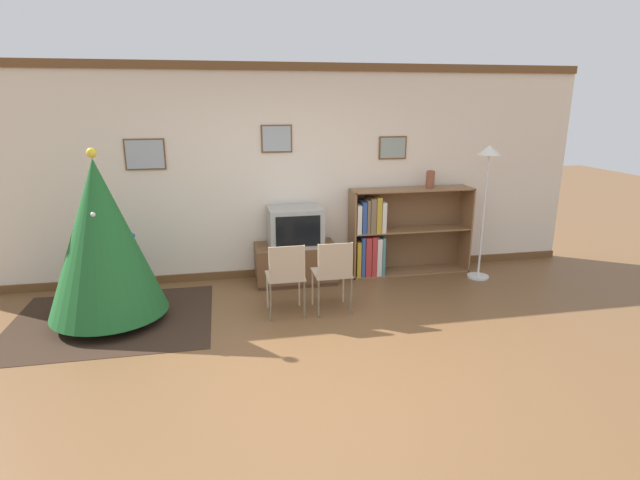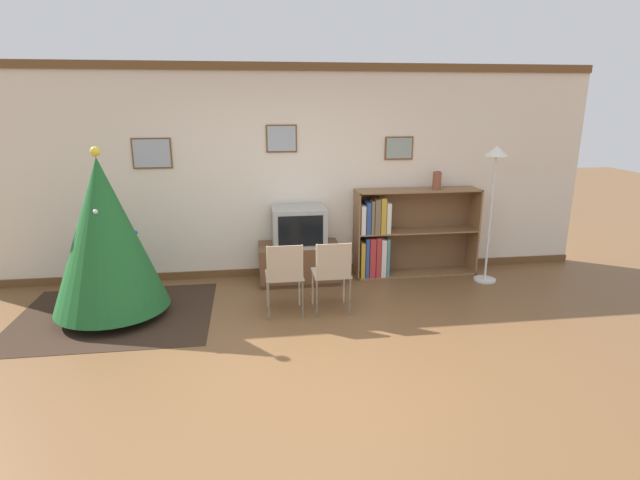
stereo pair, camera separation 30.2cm
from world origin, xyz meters
name	(u,v)px [view 1 (the left image)]	position (x,y,z in m)	size (l,w,h in m)	color
ground_plane	(317,369)	(0.00, 0.00, 0.00)	(24.00, 24.00, 0.00)	brown
wall_back	(279,174)	(0.00, 2.52, 1.35)	(8.11, 0.11, 2.70)	silver
area_rug	(112,320)	(-1.95, 1.39, 0.00)	(2.07, 1.69, 0.01)	#332319
christmas_tree	(102,238)	(-1.95, 1.39, 0.91)	(1.18, 1.18, 1.81)	maroon
tv_console	(296,263)	(0.15, 2.19, 0.25)	(1.02, 0.54, 0.49)	#4C311E
television	(295,227)	(0.15, 2.18, 0.73)	(0.66, 0.51, 0.48)	#9E9E99
folding_chair_left	(286,275)	(-0.11, 1.14, 0.47)	(0.40, 0.40, 0.82)	tan
folding_chair_right	(333,272)	(0.40, 1.14, 0.47)	(0.40, 0.40, 0.82)	tan
bookshelf	(388,234)	(1.41, 2.28, 0.55)	(1.63, 0.36, 1.14)	olive
vase	(430,179)	(1.96, 2.29, 1.26)	(0.11, 0.11, 0.23)	brown
standing_lamp	(487,177)	(2.53, 1.87, 1.33)	(0.28, 0.28, 1.73)	silver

